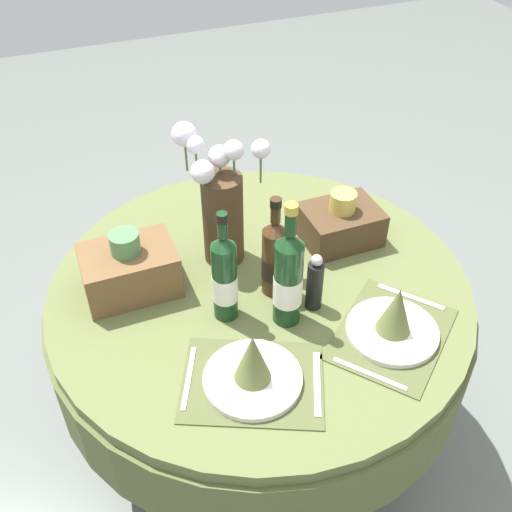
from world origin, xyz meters
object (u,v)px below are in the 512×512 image
place_setting_right (394,322)px  wine_bottle_right (225,278)px  wine_bottle_left (274,257)px  woven_basket_side_right (341,223)px  wine_bottle_centre (288,279)px  place_setting_left (253,369)px  flower_vase (220,204)px  dining_table (260,322)px  pepper_mill (315,283)px  woven_basket_side_left (129,269)px

place_setting_right → wine_bottle_right: 0.45m
wine_bottle_left → woven_basket_side_right: wine_bottle_left is taller
wine_bottle_left → wine_bottle_right: wine_bottle_right is taller
place_setting_right → wine_bottle_centre: wine_bottle_centre is taller
place_setting_left → flower_vase: (0.09, 0.47, 0.15)m
dining_table → wine_bottle_right: size_ratio=3.66×
place_setting_right → pepper_mill: pepper_mill is taller
dining_table → wine_bottle_centre: bearing=-84.1°
pepper_mill → wine_bottle_right: bearing=165.9°
dining_table → pepper_mill: pepper_mill is taller
wine_bottle_right → woven_basket_side_right: wine_bottle_right is taller
dining_table → wine_bottle_centre: wine_bottle_centre is taller
place_setting_left → woven_basket_side_right: size_ratio=1.83×
wine_bottle_left → woven_basket_side_left: (-0.37, 0.15, -0.05)m
pepper_mill → wine_bottle_left: bearing=127.3°
flower_vase → pepper_mill: size_ratio=2.39×
dining_table → place_setting_left: size_ratio=2.93×
place_setting_left → place_setting_right: (0.39, 0.01, 0.00)m
flower_vase → woven_basket_side_right: flower_vase is taller
place_setting_right → flower_vase: size_ratio=1.00×
wine_bottle_centre → woven_basket_side_left: wine_bottle_centre is taller
flower_vase → woven_basket_side_left: flower_vase is taller
place_setting_right → flower_vase: 0.57m
place_setting_right → flower_vase: bearing=123.6°
place_setting_left → flower_vase: flower_vase is taller
place_setting_left → wine_bottle_left: (0.17, 0.28, 0.07)m
woven_basket_side_right → wine_bottle_left: bearing=-153.8°
wine_bottle_left → wine_bottle_centre: bearing=-95.8°
flower_vase → woven_basket_side_right: (0.36, -0.05, -0.13)m
place_setting_right → woven_basket_side_left: woven_basket_side_left is taller
wine_bottle_left → wine_bottle_right: (-0.16, -0.04, 0.01)m
wine_bottle_centre → woven_basket_side_right: size_ratio=1.63×
wine_bottle_centre → woven_basket_side_left: size_ratio=1.45×
place_setting_left → wine_bottle_right: size_ratio=1.25×
place_setting_left → place_setting_right: 0.39m
wine_bottle_right → wine_bottle_centre: bearing=-27.2°
dining_table → wine_bottle_right: 0.32m
dining_table → place_setting_right: size_ratio=2.86×
place_setting_left → woven_basket_side_left: (-0.20, 0.43, 0.03)m
place_setting_left → pepper_mill: bearing=36.2°
place_setting_right → woven_basket_side_right: woven_basket_side_right is taller
wine_bottle_right → wine_bottle_left: bearing=14.5°
place_setting_left → woven_basket_side_right: woven_basket_side_right is taller
place_setting_left → woven_basket_side_right: 0.62m
place_setting_right → wine_bottle_right: size_ratio=1.28×
woven_basket_side_right → pepper_mill: bearing=-130.8°
wine_bottle_right → woven_basket_side_left: size_ratio=1.31×
wine_bottle_right → pepper_mill: 0.24m
flower_vase → pepper_mill: bearing=-60.8°
dining_table → woven_basket_side_left: bearing=161.3°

